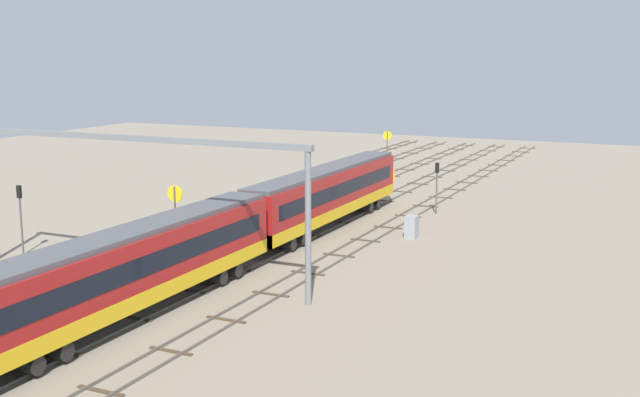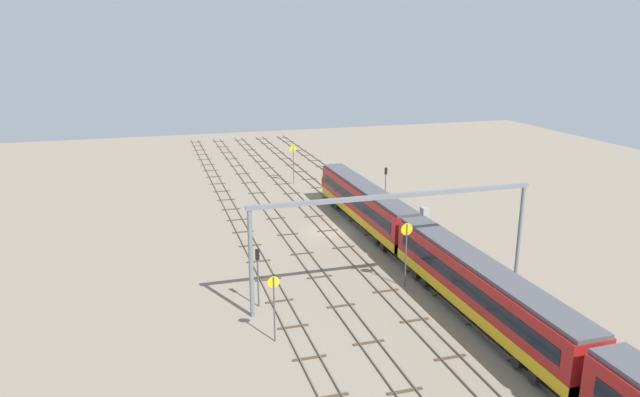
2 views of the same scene
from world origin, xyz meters
name	(u,v)px [view 2 (image 2 of 2)]	position (x,y,z in m)	size (l,w,h in m)	color
ground_plane	(328,231)	(0.00, 0.00, 0.00)	(146.86, 146.86, 0.00)	gray
track_near_foreground	(403,223)	(0.00, -9.37, 0.07)	(130.86, 2.40, 0.16)	#59544C
track_with_train	(366,227)	(0.00, -4.68, 0.07)	(130.86, 2.40, 0.16)	#59544C
track_middle	(328,230)	(0.00, 0.00, 0.07)	(130.86, 2.40, 0.16)	#59544C
track_second_far	(288,234)	(0.00, 4.68, 0.07)	(130.86, 2.40, 0.16)	#59544C
track_far_background	(246,238)	(0.00, 9.37, 0.07)	(130.86, 2.40, 0.16)	#59544C
train	(475,287)	(-23.62, -4.68, 2.66)	(75.20, 3.24, 4.80)	maroon
overhead_gantry	(396,217)	(-18.33, -0.10, 7.18)	(0.40, 24.79, 9.18)	slate
speed_sign_near_foreground	(406,245)	(-16.63, -1.97, 3.96)	(0.14, 1.09, 5.93)	#4C4C51
speed_sign_mid_trackside	(293,159)	(22.77, -1.73, 3.81)	(0.14, 0.97, 5.86)	#4C4C51
speed_sign_far_trackside	(274,300)	(-22.67, 11.15, 3.26)	(0.14, 0.87, 5.09)	#4C4C51
signal_light_trackside_approach	(258,270)	(-16.73, 11.20, 3.25)	(0.31, 0.32, 5.02)	#4C4C51
signal_light_trackside_departure	(386,179)	(9.81, -11.24, 3.01)	(0.31, 0.32, 4.61)	#4C4C51
relay_cabinet	(425,215)	(0.00, -12.22, 0.87)	(1.05, 0.86, 1.74)	gray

